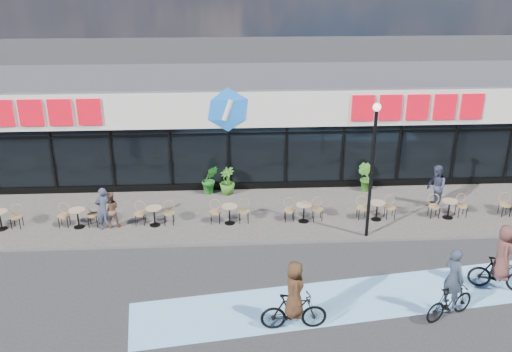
# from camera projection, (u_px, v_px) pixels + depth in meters

# --- Properties ---
(ground) EXTENTS (120.00, 120.00, 0.00)m
(ground) POSITION_uv_depth(u_px,v_px,m) (232.00, 276.00, 17.60)
(ground) COLOR #28282B
(ground) RESTS_ON ground
(sidewalk) EXTENTS (44.00, 5.00, 0.10)m
(sidewalk) POSITION_uv_depth(u_px,v_px,m) (230.00, 214.00, 21.76)
(sidewalk) COLOR #5E5953
(sidewalk) RESTS_ON ground
(bike_lane) EXTENTS (14.17, 4.13, 0.01)m
(bike_lane) POSITION_uv_depth(u_px,v_px,m) (364.00, 298.00, 16.42)
(bike_lane) COLOR #80C0F2
(bike_lane) RESTS_ON ground
(building) EXTENTS (30.60, 6.57, 4.75)m
(building) POSITION_uv_depth(u_px,v_px,m) (228.00, 122.00, 25.96)
(building) COLOR black
(building) RESTS_ON ground
(lamp_post) EXTENTS (0.28, 0.28, 4.99)m
(lamp_post) POSITION_uv_depth(u_px,v_px,m) (373.00, 160.00, 18.87)
(lamp_post) COLOR black
(lamp_post) RESTS_ON sidewalk
(bistro_set_1) EXTENTS (1.54, 0.62, 0.90)m
(bistro_set_1) POSITION_uv_depth(u_px,v_px,m) (1.00, 217.00, 20.37)
(bistro_set_1) COLOR tan
(bistro_set_1) RESTS_ON sidewalk
(bistro_set_2) EXTENTS (1.54, 0.62, 0.90)m
(bistro_set_2) POSITION_uv_depth(u_px,v_px,m) (78.00, 215.00, 20.52)
(bistro_set_2) COLOR tan
(bistro_set_2) RESTS_ON sidewalk
(bistro_set_3) EXTENTS (1.54, 0.62, 0.90)m
(bistro_set_3) POSITION_uv_depth(u_px,v_px,m) (154.00, 213.00, 20.67)
(bistro_set_3) COLOR tan
(bistro_set_3) RESTS_ON sidewalk
(bistro_set_4) EXTENTS (1.54, 0.62, 0.90)m
(bistro_set_4) POSITION_uv_depth(u_px,v_px,m) (230.00, 212.00, 20.83)
(bistro_set_4) COLOR tan
(bistro_set_4) RESTS_ON sidewalk
(bistro_set_5) EXTENTS (1.54, 0.62, 0.90)m
(bistro_set_5) POSITION_uv_depth(u_px,v_px,m) (303.00, 210.00, 20.98)
(bistro_set_5) COLOR tan
(bistro_set_5) RESTS_ON sidewalk
(bistro_set_6) EXTENTS (1.54, 0.62, 0.90)m
(bistro_set_6) POSITION_uv_depth(u_px,v_px,m) (376.00, 208.00, 21.13)
(bistro_set_6) COLOR tan
(bistro_set_6) RESTS_ON sidewalk
(bistro_set_7) EXTENTS (1.54, 0.62, 0.90)m
(bistro_set_7) POSITION_uv_depth(u_px,v_px,m) (448.00, 206.00, 21.29)
(bistro_set_7) COLOR tan
(bistro_set_7) RESTS_ON sidewalk
(potted_plant_left) EXTENTS (0.78, 0.67, 1.28)m
(potted_plant_left) POSITION_uv_depth(u_px,v_px,m) (210.00, 179.00, 23.40)
(potted_plant_left) COLOR #1E671D
(potted_plant_left) RESTS_ON sidewalk
(potted_plant_mid) EXTENTS (0.94, 0.94, 1.19)m
(potted_plant_mid) POSITION_uv_depth(u_px,v_px,m) (227.00, 181.00, 23.38)
(potted_plant_mid) COLOR #30641C
(potted_plant_mid) RESTS_ON sidewalk
(potted_plant_right) EXTENTS (0.85, 0.86, 1.22)m
(potted_plant_right) POSITION_uv_depth(u_px,v_px,m) (365.00, 177.00, 23.73)
(potted_plant_right) COLOR #2E671D
(potted_plant_right) RESTS_ON sidewalk
(patron_left) EXTENTS (0.70, 0.56, 1.67)m
(patron_left) POSITION_uv_depth(u_px,v_px,m) (104.00, 208.00, 20.21)
(patron_left) COLOR #30374B
(patron_left) RESTS_ON sidewalk
(patron_right) EXTENTS (0.78, 0.67, 1.42)m
(patron_right) POSITION_uv_depth(u_px,v_px,m) (111.00, 210.00, 20.39)
(patron_right) COLOR brown
(patron_right) RESTS_ON sidewalk
(pedestrian_a) EXTENTS (0.69, 0.88, 1.78)m
(pedestrian_a) POSITION_uv_depth(u_px,v_px,m) (436.00, 187.00, 22.00)
(pedestrian_a) COLOR #333950
(pedestrian_a) RESTS_ON sidewalk
(cyclist_a) EXTENTS (1.78, 1.17, 2.23)m
(cyclist_a) POSITION_uv_depth(u_px,v_px,m) (451.00, 293.00, 15.24)
(cyclist_a) COLOR black
(cyclist_a) RESTS_ON ground
(cyclist_b) EXTENTS (1.90, 1.09, 2.21)m
(cyclist_b) POSITION_uv_depth(u_px,v_px,m) (501.00, 264.00, 16.56)
(cyclist_b) COLOR black
(cyclist_b) RESTS_ON ground
(cyclist_c) EXTENTS (1.85, 0.81, 2.09)m
(cyclist_c) POSITION_uv_depth(u_px,v_px,m) (294.00, 303.00, 14.78)
(cyclist_c) COLOR black
(cyclist_c) RESTS_ON ground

